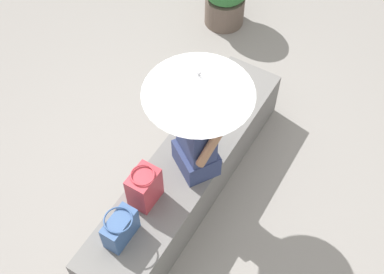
# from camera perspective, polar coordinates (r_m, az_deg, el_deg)

# --- Properties ---
(ground_plane) EXTENTS (14.00, 14.00, 0.00)m
(ground_plane) POSITION_cam_1_polar(r_m,az_deg,el_deg) (4.46, -0.43, -6.05)
(ground_plane) COLOR gray
(stone_bench) EXTENTS (2.48, 0.54, 0.49)m
(stone_bench) POSITION_cam_1_polar(r_m,az_deg,el_deg) (4.25, -0.45, -4.40)
(stone_bench) COLOR slate
(stone_bench) RESTS_ON ground
(person_seated) EXTENTS (0.42, 0.50, 0.90)m
(person_seated) POSITION_cam_1_polar(r_m,az_deg,el_deg) (3.70, 0.52, -0.03)
(person_seated) COLOR navy
(person_seated) RESTS_ON stone_bench
(parasol) EXTENTS (0.79, 0.79, 1.07)m
(parasol) POSITION_cam_1_polar(r_m,az_deg,el_deg) (3.27, 0.78, 6.17)
(parasol) COLOR #B7B7BC
(parasol) RESTS_ON stone_bench
(handbag_black) EXTENTS (0.24, 0.18, 0.35)m
(handbag_black) POSITION_cam_1_polar(r_m,az_deg,el_deg) (3.73, -5.55, -5.84)
(handbag_black) COLOR #B2333D
(handbag_black) RESTS_ON stone_bench
(tote_bag_canvas) EXTENTS (0.28, 0.21, 0.27)m
(tote_bag_canvas) POSITION_cam_1_polar(r_m,az_deg,el_deg) (3.63, -8.33, -10.45)
(tote_bag_canvas) COLOR #335184
(tote_bag_canvas) RESTS_ON stone_bench
(magazine) EXTENTS (0.31, 0.25, 0.01)m
(magazine) POSITION_cam_1_polar(r_m,az_deg,el_deg) (4.46, 5.40, 4.47)
(magazine) COLOR #339ED1
(magazine) RESTS_ON stone_bench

